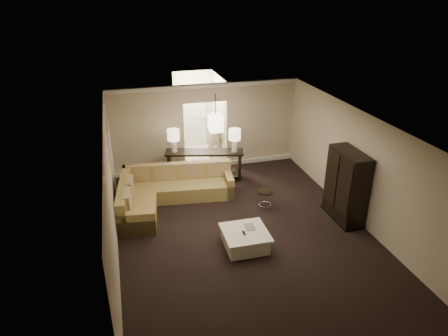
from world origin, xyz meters
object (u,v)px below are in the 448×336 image
object	(u,v)px
coffee_table	(245,239)
person	(214,132)
armoire	(346,187)
console_table	(205,162)
drink_table	(265,196)
sectional_sofa	(166,192)

from	to	relation	value
coffee_table	person	bearing A→B (deg)	83.67
armoire	person	distance (m)	5.29
console_table	armoire	size ratio (longest dim) A/B	1.31
drink_table	person	size ratio (longest dim) A/B	0.28
sectional_sofa	armoire	size ratio (longest dim) A/B	1.80
drink_table	armoire	bearing A→B (deg)	-29.95
sectional_sofa	drink_table	size ratio (longest dim) A/B	6.52
coffee_table	person	size ratio (longest dim) A/B	0.57
sectional_sofa	armoire	bearing A→B (deg)	-17.04
console_table	armoire	bearing A→B (deg)	-33.21
sectional_sofa	console_table	distance (m)	1.87
sectional_sofa	person	size ratio (longest dim) A/B	1.83
console_table	person	size ratio (longest dim) A/B	1.33
sectional_sofa	drink_table	xyz separation A→B (m)	(2.57, -0.94, 0.00)
armoire	person	bearing A→B (deg)	115.09
armoire	drink_table	bearing A→B (deg)	150.05
drink_table	person	world-z (taller)	person
drink_table	person	xyz separation A→B (m)	(-0.48, 3.77, 0.55)
sectional_sofa	person	world-z (taller)	person
coffee_table	drink_table	distance (m)	1.89
drink_table	person	distance (m)	3.84
console_table	sectional_sofa	bearing A→B (deg)	-123.96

